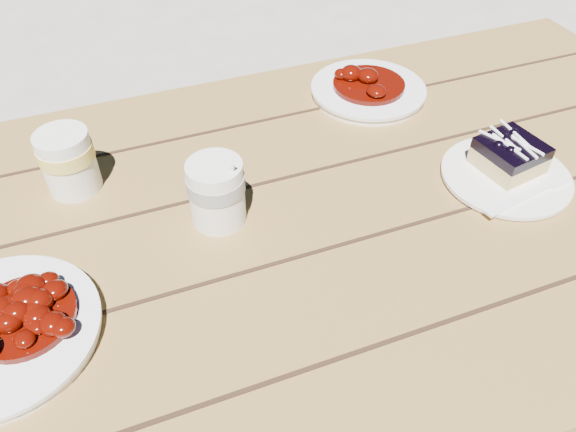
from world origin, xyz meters
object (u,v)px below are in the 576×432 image
object	(u,v)px
main_plate	(0,335)
dessert_plate	(505,177)
second_plate	(368,91)
second_cup	(69,162)
blueberry_cake	(510,155)
coffee_cup	(217,192)
picnic_table	(159,326)

from	to	relation	value
main_plate	dessert_plate	xyz separation A→B (m)	(0.73, 0.03, -0.00)
main_plate	second_plate	distance (m)	0.72
dessert_plate	second_cup	world-z (taller)	second_cup
second_cup	second_plate	bearing A→B (deg)	8.23
blueberry_cake	second_plate	world-z (taller)	blueberry_cake
main_plate	second_plate	size ratio (longest dim) A/B	1.10
blueberry_cake	coffee_cup	bearing A→B (deg)	162.96
dessert_plate	blueberry_cake	distance (m)	0.03
main_plate	second_plate	world-z (taller)	same
dessert_plate	second_cup	bearing A→B (deg)	160.57
blueberry_cake	coffee_cup	world-z (taller)	coffee_cup
main_plate	blueberry_cake	bearing A→B (deg)	3.65
blueberry_cake	picnic_table	bearing A→B (deg)	167.71
main_plate	coffee_cup	distance (m)	0.31
picnic_table	second_plate	size ratio (longest dim) A/B	9.77
dessert_plate	picnic_table	bearing A→B (deg)	175.49
blueberry_cake	second_plate	size ratio (longest dim) A/B	0.48
dessert_plate	coffee_cup	world-z (taller)	coffee_cup
second_plate	second_cup	distance (m)	0.54
second_plate	blueberry_cake	bearing A→B (deg)	-70.93
picnic_table	dessert_plate	xyz separation A→B (m)	(0.55, -0.04, 0.17)
dessert_plate	second_plate	bearing A→B (deg)	106.39
main_plate	picnic_table	bearing A→B (deg)	23.43
dessert_plate	second_cup	distance (m)	0.66
dessert_plate	blueberry_cake	bearing A→B (deg)	56.31
picnic_table	blueberry_cake	size ratio (longest dim) A/B	20.39
picnic_table	second_cup	distance (m)	0.28
coffee_cup	second_cup	distance (m)	0.23
dessert_plate	second_plate	distance (m)	0.31
dessert_plate	second_plate	size ratio (longest dim) A/B	0.92
picnic_table	main_plate	bearing A→B (deg)	-156.57
main_plate	blueberry_cake	world-z (taller)	blueberry_cake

